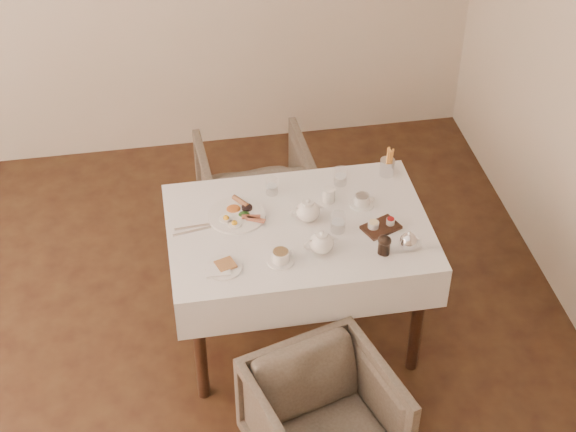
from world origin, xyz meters
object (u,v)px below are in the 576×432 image
(armchair_far, at_px, (255,190))
(breakfast_plate, at_px, (237,214))
(table, at_px, (298,243))
(teapot_centre, at_px, (308,210))
(armchair_near, at_px, (324,422))

(armchair_far, height_order, breakfast_plate, breakfast_plate)
(table, relative_size, teapot_centre, 7.77)
(table, distance_m, armchair_near, 0.90)
(breakfast_plate, bearing_deg, armchair_near, -84.00)
(teapot_centre, bearing_deg, armchair_near, -98.93)
(breakfast_plate, height_order, teapot_centre, teapot_centre)
(breakfast_plate, bearing_deg, armchair_far, 67.06)
(table, relative_size, breakfast_plate, 4.47)
(armchair_near, distance_m, armchair_far, 1.73)
(armchair_far, relative_size, teapot_centre, 3.98)
(armchair_near, distance_m, teapot_centre, 1.01)
(table, xyz_separation_m, teapot_centre, (0.05, 0.03, 0.18))
(armchair_near, distance_m, breakfast_plate, 1.09)
(table, xyz_separation_m, armchair_near, (-0.03, -0.82, -0.36))
(armchair_near, xyz_separation_m, breakfast_plate, (-0.26, 0.95, 0.48))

